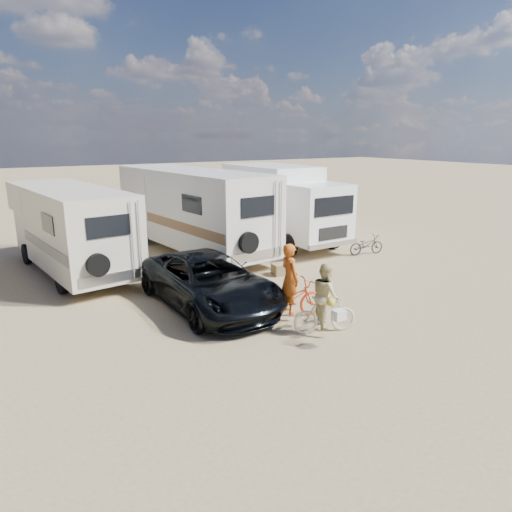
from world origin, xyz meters
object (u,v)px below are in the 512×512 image
box_truck (284,206)px  cooler (167,273)px  bike_parked (366,245)px  rider_man (290,285)px  rv_main (194,212)px  crate (280,269)px  dark_suv (209,281)px  bike_man (289,300)px  bike_woman (325,314)px  rider_woman (325,302)px  rv_left (71,231)px

box_truck → cooler: 7.04m
bike_parked → rider_man: bearing=131.4°
rv_main → rider_man: 8.22m
box_truck → crate: box_truck is taller
dark_suv → rv_main: bearing=68.1°
box_truck → dark_suv: (-6.35, -5.49, -0.98)m
rv_main → box_truck: size_ratio=1.32×
bike_man → rider_man: (0.00, 0.00, 0.41)m
bike_woman → rider_woman: size_ratio=1.00×
bike_man → bike_parked: bearing=-53.0°
rv_main → bike_man: (-0.86, -8.14, -1.18)m
bike_man → rider_woman: bearing=-162.7°
bike_man → bike_parked: 7.85m
crate → dark_suv: bearing=-156.7°
cooler → rv_left: bearing=129.5°
rv_left → rider_man: size_ratio=3.89×
box_truck → bike_woman: 9.92m
dark_suv → crate: (3.47, 1.49, -0.55)m
rider_woman → crate: 5.04m
rider_woman → cooler: size_ratio=3.05×
bike_woman → bike_parked: bearing=-32.7°
bike_man → cooler: bearing=22.7°
rider_woman → cooler: rider_woman is taller
rv_main → rider_man: (-0.86, -8.14, -0.76)m
rv_main → dark_suv: bearing=-116.7°
rv_left → cooler: rv_left is taller
dark_suv → rider_man: 2.43m
rv_left → crate: bearing=-41.6°
rv_left → bike_man: 8.73m
box_truck → rider_man: size_ratio=3.48×
rv_main → rider_woman: rv_main is taller
bike_man → cooler: bike_man is taller
box_truck → cooler: box_truck is taller
crate → rider_man: bearing=-120.7°
dark_suv → rider_man: rider_man is taller
rider_man → cooler: rider_man is taller
cooler → bike_woman: bearing=-79.8°
bike_parked → rv_left: bearing=81.9°
rv_main → rider_woman: (-0.62, -9.33, -0.90)m
dark_suv → rider_man: (1.41, -1.97, 0.20)m
bike_woman → bike_man: bearing=29.7°
rider_man → rider_woman: rider_man is taller
rv_left → bike_woman: rv_left is taller
box_truck → rider_woman: size_ratio=4.09×
rv_main → bike_man: size_ratio=4.30×
rv_left → bike_man: rv_left is taller
bike_parked → cooler: (-8.25, 1.06, -0.20)m
dark_suv → bike_man: (1.41, -1.97, -0.22)m
cooler → bike_parked: bearing=-12.7°
bike_woman → box_truck: bearing=-10.0°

